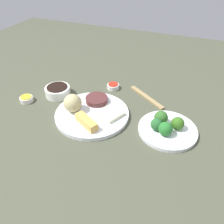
# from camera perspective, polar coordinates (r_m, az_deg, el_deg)

# --- Properties ---
(tabletop) EXTENTS (2.20, 2.20, 0.02)m
(tabletop) POSITION_cam_1_polar(r_m,az_deg,el_deg) (0.88, -6.93, -1.64)
(tabletop) COLOR #444837
(tabletop) RESTS_ON ground
(main_plate) EXTENTS (0.29, 0.29, 0.02)m
(main_plate) POSITION_cam_1_polar(r_m,az_deg,el_deg) (0.87, -5.21, -0.51)
(main_plate) COLOR white
(main_plate) RESTS_ON tabletop
(rice_scoop) EXTENTS (0.07, 0.07, 0.07)m
(rice_scoop) POSITION_cam_1_polar(r_m,az_deg,el_deg) (0.86, -10.21, 2.37)
(rice_scoop) COLOR tan
(rice_scoop) RESTS_ON main_plate
(spring_roll) EXTENTS (0.08, 0.11, 0.03)m
(spring_roll) POSITION_cam_1_polar(r_m,az_deg,el_deg) (0.80, -6.73, -2.55)
(spring_roll) COLOR gold
(spring_roll) RESTS_ON main_plate
(crab_rangoon_wonton) EXTENTS (0.11, 0.11, 0.01)m
(crab_rangoon_wonton) POSITION_cam_1_polar(r_m,az_deg,el_deg) (0.84, -0.31, -0.33)
(crab_rangoon_wonton) COLOR beige
(crab_rangoon_wonton) RESTS_ON main_plate
(stir_fry_heap) EXTENTS (0.09, 0.09, 0.02)m
(stir_fry_heap) POSITION_cam_1_polar(r_m,az_deg,el_deg) (0.91, -4.02, 3.28)
(stir_fry_heap) COLOR #502827
(stir_fry_heap) RESTS_ON main_plate
(broccoli_plate) EXTENTS (0.21, 0.21, 0.01)m
(broccoli_plate) POSITION_cam_1_polar(r_m,az_deg,el_deg) (0.82, 14.29, -4.53)
(broccoli_plate) COLOR white
(broccoli_plate) RESTS_ON tabletop
(broccoli_floret_0) EXTENTS (0.05, 0.05, 0.05)m
(broccoli_floret_0) POSITION_cam_1_polar(r_m,az_deg,el_deg) (0.82, 12.69, -1.40)
(broccoli_floret_0) COLOR #306125
(broccoli_floret_0) RESTS_ON broccoli_plate
(broccoli_floret_1) EXTENTS (0.05, 0.05, 0.05)m
(broccoli_floret_1) POSITION_cam_1_polar(r_m,az_deg,el_deg) (0.77, 13.82, -4.20)
(broccoli_floret_1) COLOR #256E29
(broccoli_floret_1) RESTS_ON broccoli_plate
(broccoli_floret_2) EXTENTS (0.05, 0.05, 0.05)m
(broccoli_floret_2) POSITION_cam_1_polar(r_m,az_deg,el_deg) (0.81, 16.79, -2.84)
(broccoli_floret_2) COLOR #34651C
(broccoli_floret_2) RESTS_ON broccoli_plate
(broccoli_floret_3) EXTENTS (0.04, 0.04, 0.04)m
(broccoli_floret_3) POSITION_cam_1_polar(r_m,az_deg,el_deg) (0.79, 11.59, -3.18)
(broccoli_floret_3) COLOR #245C2B
(broccoli_floret_3) RESTS_ON broccoli_plate
(soy_sauce_bowl) EXTENTS (0.11, 0.11, 0.04)m
(soy_sauce_bowl) POSITION_cam_1_polar(r_m,az_deg,el_deg) (1.00, -13.99, 5.28)
(soy_sauce_bowl) COLOR white
(soy_sauce_bowl) RESTS_ON tabletop
(soy_sauce_bowl_liquid) EXTENTS (0.09, 0.09, 0.00)m
(soy_sauce_bowl_liquid) POSITION_cam_1_polar(r_m,az_deg,el_deg) (0.99, -14.18, 6.35)
(soy_sauce_bowl_liquid) COLOR black
(soy_sauce_bowl_liquid) RESTS_ON soy_sauce_bowl
(sauce_ramekin_sweet_and_sour) EXTENTS (0.05, 0.05, 0.02)m
(sauce_ramekin_sweet_and_sour) POSITION_cam_1_polar(r_m,az_deg,el_deg) (1.03, 0.29, 6.68)
(sauce_ramekin_sweet_and_sour) COLOR white
(sauce_ramekin_sweet_and_sour) RESTS_ON tabletop
(sauce_ramekin_sweet_and_sour_liquid) EXTENTS (0.05, 0.05, 0.00)m
(sauce_ramekin_sweet_and_sour_liquid) POSITION_cam_1_polar(r_m,az_deg,el_deg) (1.02, 0.29, 7.28)
(sauce_ramekin_sweet_and_sour_liquid) COLOR red
(sauce_ramekin_sweet_and_sour_liquid) RESTS_ON sauce_ramekin_sweet_and_sour
(sauce_ramekin_hot_mustard) EXTENTS (0.05, 0.05, 0.02)m
(sauce_ramekin_hot_mustard) POSITION_cam_1_polar(r_m,az_deg,el_deg) (1.01, -21.55, 3.03)
(sauce_ramekin_hot_mustard) COLOR white
(sauce_ramekin_hot_mustard) RESTS_ON tabletop
(sauce_ramekin_hot_mustard_liquid) EXTENTS (0.05, 0.05, 0.00)m
(sauce_ramekin_hot_mustard_liquid) POSITION_cam_1_polar(r_m,az_deg,el_deg) (1.00, -21.71, 3.61)
(sauce_ramekin_hot_mustard_liquid) COLOR yellow
(sauce_ramekin_hot_mustard_liquid) RESTS_ON sauce_ramekin_hot_mustard
(chopsticks_pair) EXTENTS (0.13, 0.18, 0.01)m
(chopsticks_pair) POSITION_cam_1_polar(r_m,az_deg,el_deg) (0.98, 9.01, 3.86)
(chopsticks_pair) COLOR #9C8253
(chopsticks_pair) RESTS_ON tabletop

